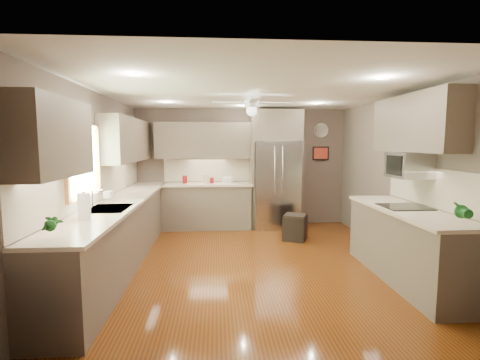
{
  "coord_description": "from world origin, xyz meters",
  "views": [
    {
      "loc": [
        -0.54,
        -5.01,
        1.77
      ],
      "look_at": [
        -0.16,
        0.6,
        1.17
      ],
      "focal_mm": 26.0,
      "sensor_mm": 36.0,
      "label": 1
    }
  ],
  "objects": [
    {
      "name": "floor",
      "position": [
        0.0,
        0.0,
        0.0
      ],
      "size": [
        5.0,
        5.0,
        0.0
      ],
      "primitive_type": "plane",
      "color": "#511D0A",
      "rests_on": "ground"
    },
    {
      "name": "ceiling",
      "position": [
        0.0,
        0.0,
        2.5
      ],
      "size": [
        5.0,
        5.0,
        0.0
      ],
      "primitive_type": "plane",
      "rotation": [
        3.14,
        0.0,
        0.0
      ],
      "color": "white",
      "rests_on": "ground"
    },
    {
      "name": "wall_back",
      "position": [
        0.0,
        2.5,
        1.25
      ],
      "size": [
        4.5,
        0.0,
        4.5
      ],
      "primitive_type": "plane",
      "rotation": [
        1.57,
        0.0,
        0.0
      ],
      "color": "brown",
      "rests_on": "ground"
    },
    {
      "name": "wall_front",
      "position": [
        0.0,
        -2.5,
        1.25
      ],
      "size": [
        4.5,
        0.0,
        4.5
      ],
      "primitive_type": "plane",
      "rotation": [
        -1.57,
        0.0,
        0.0
      ],
      "color": "brown",
      "rests_on": "ground"
    },
    {
      "name": "wall_left",
      "position": [
        -2.25,
        0.0,
        1.25
      ],
      "size": [
        0.0,
        5.0,
        5.0
      ],
      "primitive_type": "plane",
      "rotation": [
        1.57,
        0.0,
        1.57
      ],
      "color": "brown",
      "rests_on": "ground"
    },
    {
      "name": "wall_right",
      "position": [
        2.25,
        0.0,
        1.25
      ],
      "size": [
        0.0,
        5.0,
        5.0
      ],
      "primitive_type": "plane",
      "rotation": [
        1.57,
        0.0,
        -1.57
      ],
      "color": "brown",
      "rests_on": "ground"
    },
    {
      "name": "canister_a",
      "position": [
        -1.19,
        2.24,
        1.02
      ],
      "size": [
        0.12,
        0.12,
        0.16
      ],
      "primitive_type": "cylinder",
      "rotation": [
        0.0,
        0.0,
        0.29
      ],
      "color": "maroon",
      "rests_on": "back_run"
    },
    {
      "name": "canister_c",
      "position": [
        -0.76,
        2.18,
        1.03
      ],
      "size": [
        0.15,
        0.15,
        0.19
      ],
      "primitive_type": "cylinder",
      "rotation": [
        0.0,
        0.0,
        -0.41
      ],
      "color": "tan",
      "rests_on": "back_run"
    },
    {
      "name": "canister_d",
      "position": [
        -0.63,
        2.19,
        1.0
      ],
      "size": [
        0.11,
        0.11,
        0.13
      ],
      "primitive_type": "cylinder",
      "rotation": [
        0.0,
        0.0,
        0.41
      ],
      "color": "maroon",
      "rests_on": "back_run"
    },
    {
      "name": "soap_bottle",
      "position": [
        -2.08,
        0.03,
        1.04
      ],
      "size": [
        0.1,
        0.1,
        0.21
      ],
      "primitive_type": "imported",
      "rotation": [
        0.0,
        0.0,
        -0.09
      ],
      "color": "white",
      "rests_on": "left_run"
    },
    {
      "name": "potted_plant_left",
      "position": [
        -1.96,
        -2.01,
        1.09
      ],
      "size": [
        0.18,
        0.14,
        0.3
      ],
      "primitive_type": "imported",
      "rotation": [
        0.0,
        0.0,
        0.25
      ],
      "color": "#1A5D1E",
      "rests_on": "left_run"
    },
    {
      "name": "potted_plant_right",
      "position": [
        1.91,
        -1.76,
        1.1
      ],
      "size": [
        0.19,
        0.17,
        0.32
      ],
      "primitive_type": "imported",
      "rotation": [
        0.0,
        0.0,
        -0.15
      ],
      "color": "#1A5D1E",
      "rests_on": "right_run"
    },
    {
      "name": "bowl",
      "position": [
        -0.3,
        2.2,
        0.97
      ],
      "size": [
        0.24,
        0.24,
        0.06
      ],
      "primitive_type": "imported",
      "rotation": [
        0.0,
        0.0,
        0.03
      ],
      "color": "tan",
      "rests_on": "back_run"
    },
    {
      "name": "left_run",
      "position": [
        -1.95,
        0.15,
        0.48
      ],
      "size": [
        0.65,
        4.7,
        1.45
      ],
      "color": "brown",
      "rests_on": "ground"
    },
    {
      "name": "back_run",
      "position": [
        -0.72,
        2.2,
        0.48
      ],
      "size": [
        1.85,
        0.65,
        1.45
      ],
      "color": "brown",
      "rests_on": "ground"
    },
    {
      "name": "uppers",
      "position": [
        -0.74,
        0.71,
        1.87
      ],
      "size": [
        4.5,
        4.7,
        0.95
      ],
      "color": "brown",
      "rests_on": "wall_left"
    },
    {
      "name": "window",
      "position": [
        -2.22,
        -0.5,
        1.55
      ],
      "size": [
        0.05,
        1.12,
        0.92
      ],
      "color": "#BFF2B2",
      "rests_on": "wall_left"
    },
    {
      "name": "sink",
      "position": [
        -1.93,
        -0.5,
        0.91
      ],
      "size": [
        0.5,
        0.7,
        0.32
      ],
      "color": "silver",
      "rests_on": "left_run"
    },
    {
      "name": "refrigerator",
      "position": [
        0.7,
        2.16,
        1.19
      ],
      "size": [
        1.06,
        0.75,
        2.45
      ],
      "color": "silver",
      "rests_on": "ground"
    },
    {
      "name": "right_run",
      "position": [
        1.93,
        -0.8,
        0.48
      ],
      "size": [
        0.7,
        2.2,
        1.45
      ],
      "color": "brown",
      "rests_on": "ground"
    },
    {
      "name": "microwave",
      "position": [
        2.03,
        -0.55,
        1.48
      ],
      "size": [
        0.43,
        0.55,
        0.34
      ],
      "color": "silver",
      "rests_on": "wall_right"
    },
    {
      "name": "ceiling_fan",
      "position": [
        -0.0,
        0.3,
        2.33
      ],
      "size": [
        1.18,
        1.18,
        0.32
      ],
      "color": "white",
      "rests_on": "ceiling"
    },
    {
      "name": "recessed_lights",
      "position": [
        -0.04,
        0.4,
        2.49
      ],
      "size": [
        2.84,
        3.14,
        0.01
      ],
      "color": "white",
      "rests_on": "ceiling"
    },
    {
      "name": "wall_clock",
      "position": [
        1.75,
        2.48,
        2.05
      ],
      "size": [
        0.3,
        0.03,
        0.3
      ],
      "color": "white",
      "rests_on": "wall_back"
    },
    {
      "name": "framed_print",
      "position": [
        1.75,
        2.48,
        1.55
      ],
      "size": [
        0.36,
        0.03,
        0.3
      ],
      "color": "black",
      "rests_on": "wall_back"
    },
    {
      "name": "stool",
      "position": [
        0.9,
        1.15,
        0.24
      ],
      "size": [
        0.52,
        0.52,
        0.47
      ],
      "color": "black",
      "rests_on": "ground"
    },
    {
      "name": "paper_towel",
      "position": [
        -1.98,
        -1.19,
        1.08
      ],
      "size": [
        0.13,
        0.13,
        0.33
      ],
      "color": "white",
      "rests_on": "left_run"
    }
  ]
}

